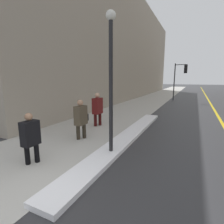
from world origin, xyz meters
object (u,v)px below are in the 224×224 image
object	(u,v)px
pedestrian_in_glasses	(97,108)
lamp_post	(111,71)
traffic_light_near	(181,74)
pedestrian_trailing	(30,136)
pedestrian_with_shoulder_bag	(81,117)

from	to	relation	value
pedestrian_in_glasses	lamp_post	bearing A→B (deg)	38.29
traffic_light_near	pedestrian_in_glasses	size ratio (longest dim) A/B	2.38
lamp_post	pedestrian_trailing	world-z (taller)	lamp_post
lamp_post	pedestrian_trailing	size ratio (longest dim) A/B	2.88
lamp_post	traffic_light_near	bearing A→B (deg)	87.27
traffic_light_near	pedestrian_trailing	distance (m)	17.69
lamp_post	pedestrian_with_shoulder_bag	distance (m)	2.54
lamp_post	pedestrian_trailing	xyz separation A→B (m)	(-1.75, -1.47, -1.75)
lamp_post	pedestrian_in_glasses	world-z (taller)	lamp_post
lamp_post	traffic_light_near	xyz separation A→B (m)	(0.76, 15.91, 0.33)
traffic_light_near	pedestrian_trailing	world-z (taller)	traffic_light_near
lamp_post	pedestrian_in_glasses	xyz separation A→B (m)	(-2.10, 2.82, -1.63)
traffic_light_near	pedestrian_trailing	xyz separation A→B (m)	(-2.51, -17.39, -2.08)
lamp_post	traffic_light_near	distance (m)	15.94
pedestrian_with_shoulder_bag	traffic_light_near	bearing A→B (deg)	172.35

